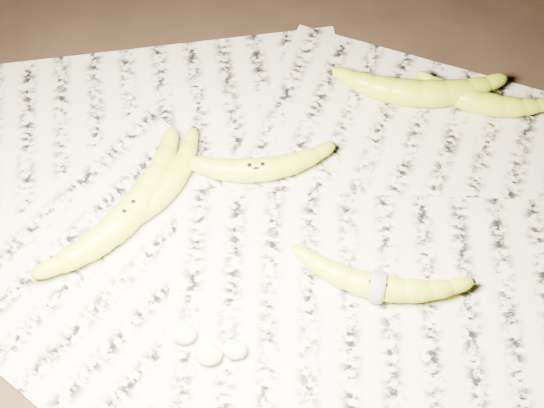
# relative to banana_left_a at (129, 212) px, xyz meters

# --- Properties ---
(ground) EXTENTS (3.00, 3.00, 0.00)m
(ground) POSITION_rel_banana_left_a_xyz_m (0.18, 0.02, -0.03)
(ground) COLOR black
(ground) RESTS_ON ground
(newspaper_patch) EXTENTS (0.90, 0.70, 0.01)m
(newspaper_patch) POSITION_rel_banana_left_a_xyz_m (0.20, 0.01, -0.02)
(newspaper_patch) COLOR #B9B49F
(newspaper_patch) RESTS_ON ground
(banana_left_a) EXTENTS (0.17, 0.24, 0.04)m
(banana_left_a) POSITION_rel_banana_left_a_xyz_m (0.00, 0.00, 0.00)
(banana_left_a) COLOR #C9D81B
(banana_left_a) RESTS_ON newspaper_patch
(banana_left_b) EXTENTS (0.13, 0.18, 0.03)m
(banana_left_b) POSITION_rel_banana_left_a_xyz_m (0.04, 0.04, -0.00)
(banana_left_b) COLOR #C9D81B
(banana_left_b) RESTS_ON newspaper_patch
(banana_center) EXTENTS (0.19, 0.09, 0.03)m
(banana_center) POSITION_rel_banana_left_a_xyz_m (0.15, 0.09, -0.00)
(banana_center) COLOR #C9D81B
(banana_center) RESTS_ON newspaper_patch
(banana_taped) EXTENTS (0.20, 0.07, 0.03)m
(banana_taped) POSITION_rel_banana_left_a_xyz_m (0.33, -0.06, -0.00)
(banana_taped) COLOR #C9D81B
(banana_taped) RESTS_ON newspaper_patch
(banana_upper_a) EXTENTS (0.22, 0.08, 0.04)m
(banana_upper_a) POSITION_rel_banana_left_a_xyz_m (0.37, 0.25, -0.00)
(banana_upper_a) COLOR #C9D81B
(banana_upper_a) RESTS_ON newspaper_patch
(banana_upper_b) EXTENTS (0.17, 0.08, 0.03)m
(banana_upper_b) POSITION_rel_banana_left_a_xyz_m (0.45, 0.25, -0.00)
(banana_upper_b) COLOR #C9D81B
(banana_upper_b) RESTS_ON newspaper_patch
(measuring_tape) EXTENTS (0.01, 0.04, 0.04)m
(measuring_tape) POSITION_rel_banana_left_a_xyz_m (0.33, -0.06, -0.00)
(measuring_tape) COLOR white
(measuring_tape) RESTS_ON newspaper_patch
(flesh_chunk_a) EXTENTS (0.03, 0.03, 0.02)m
(flesh_chunk_a) POSITION_rel_banana_left_a_xyz_m (0.10, -0.15, -0.01)
(flesh_chunk_a) COLOR beige
(flesh_chunk_a) RESTS_ON newspaper_patch
(flesh_chunk_b) EXTENTS (0.03, 0.03, 0.02)m
(flesh_chunk_b) POSITION_rel_banana_left_a_xyz_m (0.13, -0.17, -0.01)
(flesh_chunk_b) COLOR beige
(flesh_chunk_b) RESTS_ON newspaper_patch
(flesh_chunk_c) EXTENTS (0.03, 0.03, 0.02)m
(flesh_chunk_c) POSITION_rel_banana_left_a_xyz_m (0.16, -0.16, -0.01)
(flesh_chunk_c) COLOR beige
(flesh_chunk_c) RESTS_ON newspaper_patch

